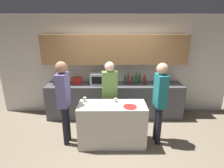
{
  "coord_description": "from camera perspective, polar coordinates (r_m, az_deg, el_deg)",
  "views": [
    {
      "loc": [
        -0.1,
        -3.03,
        2.33
      ],
      "look_at": [
        -0.08,
        0.4,
        1.24
      ],
      "focal_mm": 28.0,
      "sensor_mm": 36.0,
      "label": 1
    }
  ],
  "objects": [
    {
      "name": "potted_plant",
      "position": [
        4.85,
        16.69,
        2.37
      ],
      "size": [
        0.14,
        0.14,
        0.4
      ],
      "color": "#333D4C",
      "rests_on": "back_counter"
    },
    {
      "name": "ground_plane",
      "position": [
        3.83,
        1.31,
        -19.99
      ],
      "size": [
        14.0,
        14.0,
        0.0
      ],
      "primitive_type": "plane",
      "color": "#7F705B"
    },
    {
      "name": "cup_1",
      "position": [
        3.59,
        1.2,
        -5.31
      ],
      "size": [
        0.07,
        0.07,
        0.08
      ],
      "color": "#B4CBB0",
      "rests_on": "kitchen_island"
    },
    {
      "name": "bottle_4",
      "position": [
        4.71,
        8.96,
        1.5
      ],
      "size": [
        0.06,
        0.06,
        0.31
      ],
      "color": "#194723",
      "rests_on": "back_counter"
    },
    {
      "name": "person_center",
      "position": [
        3.96,
        -0.78,
        -2.31
      ],
      "size": [
        0.36,
        0.22,
        1.65
      ],
      "rotation": [
        0.0,
        0.0,
        -3.05
      ],
      "color": "black",
      "rests_on": "ground_plane"
    },
    {
      "name": "bottle_5",
      "position": [
        4.69,
        10.5,
        1.07
      ],
      "size": [
        0.09,
        0.09,
        0.26
      ],
      "color": "maroon",
      "rests_on": "back_counter"
    },
    {
      "name": "back_wall",
      "position": [
        4.76,
        0.86,
        7.97
      ],
      "size": [
        6.4,
        0.4,
        2.7
      ],
      "color": "silver",
      "rests_on": "ground_plane"
    },
    {
      "name": "toaster",
      "position": [
        4.75,
        -11.44,
        1.12
      ],
      "size": [
        0.26,
        0.16,
        0.18
      ],
      "color": "#B21E19",
      "rests_on": "back_counter"
    },
    {
      "name": "bottle_0",
      "position": [
        4.67,
        4.25,
        1.32
      ],
      "size": [
        0.07,
        0.07,
        0.27
      ],
      "color": "#194723",
      "rests_on": "back_counter"
    },
    {
      "name": "person_left",
      "position": [
        3.6,
        -15.47,
        -3.91
      ],
      "size": [
        0.23,
        0.35,
        1.75
      ],
      "rotation": [
        0.0,
        0.0,
        -1.62
      ],
      "color": "black",
      "rests_on": "ground_plane"
    },
    {
      "name": "bottle_3",
      "position": [
        4.68,
        7.91,
        1.43
      ],
      "size": [
        0.08,
        0.08,
        0.31
      ],
      "color": "#194723",
      "rests_on": "back_counter"
    },
    {
      "name": "person_right",
      "position": [
        3.63,
        15.39,
        -4.13
      ],
      "size": [
        0.23,
        0.35,
        1.72
      ],
      "rotation": [
        0.0,
        0.0,
        -4.65
      ],
      "color": "black",
      "rests_on": "ground_plane"
    },
    {
      "name": "cup_0",
      "position": [
        3.64,
        -8.87,
        -5.03
      ],
      "size": [
        0.07,
        0.07,
        0.1
      ],
      "color": "beige",
      "rests_on": "kitchen_island"
    },
    {
      "name": "back_counter",
      "position": [
        4.8,
        0.87,
        -5.35
      ],
      "size": [
        3.6,
        0.62,
        0.92
      ],
      "color": "#4C4C51",
      "rests_on": "ground_plane"
    },
    {
      "name": "plate_on_island",
      "position": [
        3.4,
        5.89,
        -7.39
      ],
      "size": [
        0.26,
        0.26,
        0.01
      ],
      "color": "red",
      "rests_on": "kitchen_island"
    },
    {
      "name": "bottle_1",
      "position": [
        4.64,
        5.36,
        1.36
      ],
      "size": [
        0.07,
        0.07,
        0.31
      ],
      "color": "maroon",
      "rests_on": "back_counter"
    },
    {
      "name": "bottle_2",
      "position": [
        4.64,
        6.67,
        1.06
      ],
      "size": [
        0.07,
        0.07,
        0.26
      ],
      "color": "#472814",
      "rests_on": "back_counter"
    },
    {
      "name": "kitchen_island",
      "position": [
        3.7,
        0.03,
        -13.06
      ],
      "size": [
        1.36,
        0.57,
        0.89
      ],
      "color": "beige",
      "rests_on": "ground_plane"
    },
    {
      "name": "microwave",
      "position": [
        4.65,
        -3.86,
        1.86
      ],
      "size": [
        0.52,
        0.39,
        0.3
      ],
      "color": "#B7BABC",
      "rests_on": "back_counter"
    }
  ]
}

